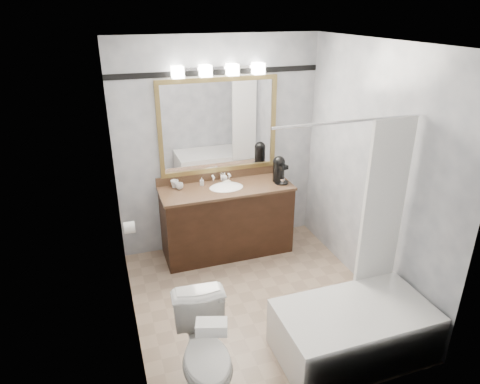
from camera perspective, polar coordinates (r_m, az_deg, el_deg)
name	(u,v)px	position (r m, az deg, el deg)	size (l,w,h in m)	color
room	(259,188)	(3.88, 2.49, 0.56)	(2.42, 2.62, 2.52)	#A0856C
vanity	(227,219)	(5.09, -1.79, -3.57)	(1.53, 0.58, 0.97)	black
mirror	(219,126)	(4.95, -2.86, 8.75)	(1.40, 0.04, 1.10)	olive
vanity_light_bar	(219,70)	(4.77, -2.83, 15.96)	(1.02, 0.14, 0.12)	silver
accent_stripe	(217,72)	(4.84, -3.05, 15.66)	(2.40, 0.01, 0.06)	black
bathtub	(355,323)	(3.94, 15.08, -16.53)	(1.30, 0.75, 1.96)	white
tp_roll	(129,228)	(4.49, -14.55, -4.61)	(0.12, 0.12, 0.11)	white
toilet	(206,354)	(3.43, -4.55, -20.67)	(0.42, 0.73, 0.75)	white
tissue_box	(212,327)	(3.01, -3.81, -17.53)	(0.21, 0.12, 0.09)	white
coffee_maker	(279,169)	(5.02, 5.25, 3.08)	(0.17, 0.21, 0.32)	black
cup_left	(179,186)	(4.90, -8.08, 0.78)	(0.09, 0.09, 0.07)	white
cup_right	(175,184)	(4.95, -8.71, 1.09)	(0.09, 0.09, 0.08)	white
soap_bottle_a	(202,181)	(4.97, -5.11, 1.41)	(0.04, 0.04, 0.09)	white
soap_bottle_b	(224,177)	(5.09, -2.10, 2.06)	(0.07, 0.07, 0.09)	white
soap_bar	(227,182)	(5.03, -1.77, 1.36)	(0.08, 0.05, 0.03)	beige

